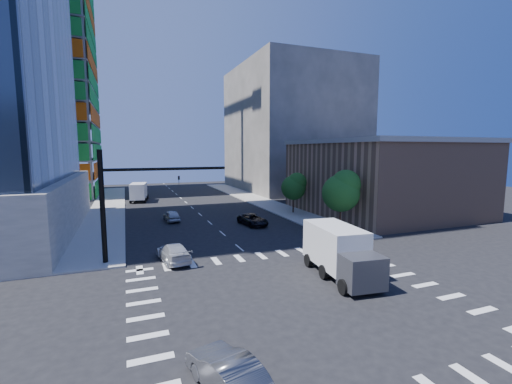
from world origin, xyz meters
name	(u,v)px	position (x,y,z in m)	size (l,w,h in m)	color
ground	(301,300)	(0.00, 0.00, 0.00)	(160.00, 160.00, 0.00)	black
road_markings	(301,300)	(0.00, 0.00, 0.01)	(20.00, 20.00, 0.01)	silver
sidewalk_ne	(257,200)	(12.50, 40.00, 0.07)	(5.00, 60.00, 0.15)	#9A9992
sidewalk_nw	(108,208)	(-12.50, 40.00, 0.07)	(5.00, 60.00, 0.15)	#9A9992
construction_building	(22,69)	(-27.41, 61.93, 24.61)	(25.16, 34.50, 70.60)	gray
commercial_building	(381,176)	(25.00, 22.00, 5.31)	(20.50, 22.50, 10.60)	#9E765C
bg_building_ne	(291,129)	(27.00, 55.00, 14.00)	(24.00, 30.00, 28.00)	#5B5652
signal_mast_nw	(122,195)	(-10.00, 11.50, 5.49)	(10.20, 0.40, 9.00)	black
tree_south	(342,190)	(12.63, 13.90, 4.69)	(4.16, 4.16, 6.82)	#382316
tree_north	(295,186)	(12.93, 25.90, 3.99)	(3.54, 3.52, 5.78)	#382316
car_nb_far	(253,220)	(4.57, 20.68, 0.68)	(2.25, 4.87, 1.35)	black
car_sb_near	(174,252)	(-6.28, 10.26, 0.73)	(2.05, 5.05, 1.47)	silver
car_sb_mid	(172,216)	(-4.36, 26.62, 0.71)	(1.68, 4.17, 1.42)	#B1B4BA
car_sb_cross	(229,374)	(-6.41, -6.21, 0.75)	(1.59, 4.56, 1.50)	#535458
box_truck_near	(342,257)	(4.41, 2.08, 1.58)	(3.61, 7.09, 3.58)	black
box_truck_far	(139,193)	(-7.52, 46.65, 1.45)	(3.53, 6.58, 3.28)	black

